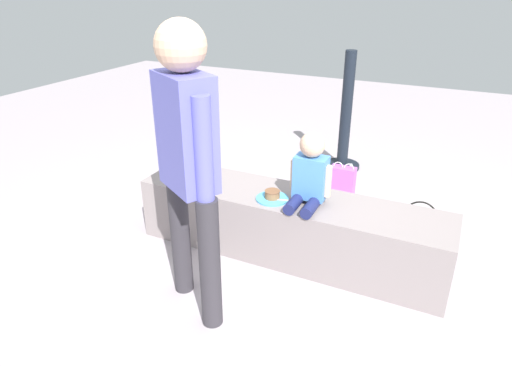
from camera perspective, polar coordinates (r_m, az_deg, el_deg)
name	(u,v)px	position (r m, az deg, el deg)	size (l,w,h in m)	color
ground_plane	(288,253)	(3.29, 4.06, -8.79)	(12.00, 12.00, 0.00)	#A5999F
concrete_ledge	(289,225)	(3.17, 4.18, -5.39)	(2.15, 0.48, 0.45)	gray
child_seated	(310,174)	(2.90, 6.83, 1.18)	(0.28, 0.32, 0.48)	navy
adult_standing	(188,151)	(2.36, -8.65, 3.98)	(0.44, 0.34, 1.65)	#302D33
cake_plate	(272,197)	(3.01, 2.08, -1.72)	(0.22, 0.22, 0.07)	#4CA5D8
gift_bag	(342,182)	(4.08, 10.87, 0.13)	(0.22, 0.11, 0.33)	#B259BF
railing_post	(345,126)	(4.62, 11.21, 7.13)	(0.36, 0.36, 1.19)	black
water_bottle_near_gift	(350,176)	(4.32, 11.81, 0.87)	(0.06, 0.06, 0.22)	silver
water_bottle_far_side	(298,181)	(4.19, 5.31, 0.28)	(0.07, 0.07, 0.18)	silver
cake_box_white	(333,211)	(3.73, 9.69, -3.47)	(0.31, 0.27, 0.15)	white
handbag_black_leather	(419,225)	(3.63, 19.95, -5.06)	(0.32, 0.13, 0.30)	black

